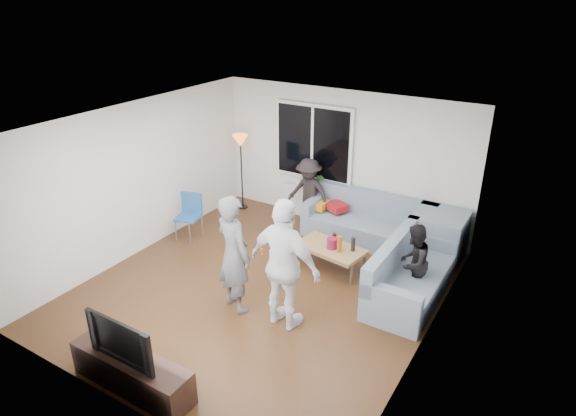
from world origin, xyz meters
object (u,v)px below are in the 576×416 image
Objects in this scene: player_right at (285,265)px; tv_console at (132,372)px; floor_lamp at (242,173)px; spectator_right at (413,262)px; coffee_table at (330,258)px; player_left at (234,254)px; spectator_back at (309,193)px; sofa_back_section at (367,220)px; television at (126,337)px; side_chair at (188,218)px; sofa_right_section at (413,271)px.

player_right reaches higher than tv_console.
floor_lamp reaches higher than spectator_right.
player_left is (-0.68, -1.67, 0.68)m from coffee_table.
player_right is 1.38× the size of spectator_back.
sofa_back_section is at bearing 79.58° from tv_console.
sofa_back_section is 1.26m from spectator_back.
player_right is 2.24m from tv_console.
floor_lamp is 5.19m from television.
floor_lamp is at bearing -36.17° from player_left.
sofa_back_section is 4.85m from tv_console.
player_left is at bearing -105.75° from sofa_back_section.
floor_lamp is 4.04m from player_right.
floor_lamp is 4.30m from spectator_right.
television is (0.00, 0.00, 0.50)m from tv_console.
side_chair is 0.49× the size of player_left.
floor_lamp is 1.32× the size of spectator_right.
floor_lamp is at bearing -177.77° from spectator_back.
player_right is 1.94× the size of television.
player_left is at bearing 87.98° from tv_console.
player_right is 3.14m from spectator_back.
television is at bearing -26.73° from spectator_right.
sofa_back_section is 1.47× the size of floor_lamp.
floor_lamp is 3.54m from player_left.
tv_console is at bearing 148.49° from sofa_right_section.
player_right reaches higher than spectator_back.
tv_console is at bearing -82.93° from spectator_back.
television is at bearing 148.49° from sofa_right_section.
player_left reaches higher than television.
sofa_right_section is 1.25× the size of tv_console.
spectator_back is (1.58, -0.02, -0.10)m from floor_lamp.
floor_lamp is 0.97× the size of tv_console.
tv_console is (0.35, -4.80, -0.46)m from spectator_back.
spectator_back reaches higher than coffee_table.
player_left is (-2.07, -1.59, 0.45)m from sofa_right_section.
player_right is at bearing 65.29° from tv_console.
television reaches higher than sofa_back_section.
spectator_back is (-1.10, 1.23, 0.48)m from coffee_table.
side_chair is at bearing -90.00° from floor_lamp.
coffee_table is 0.93× the size of spectator_right.
floor_lamp reaches higher than spectator_back.
spectator_right is 4.08m from tv_console.
spectator_back is (-1.23, 0.03, 0.25)m from sofa_back_section.
floor_lamp is at bearing 179.04° from sofa_back_section.
side_chair is 4.08m from spectator_right.
side_chair is 0.46× the size of player_right.
spectator_right is (0.00, -0.04, 0.17)m from sofa_right_section.
player_left is at bearing -55.64° from floor_lamp.
spectator_back is at bearing -60.63° from player_right.
sofa_right_section is 4.11m from television.
coffee_table is 0.69× the size of tv_console.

